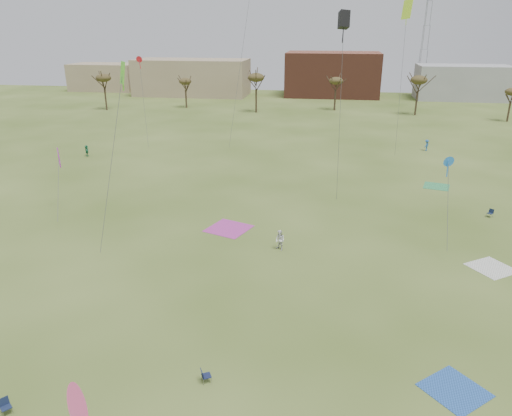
# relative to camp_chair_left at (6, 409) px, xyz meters

# --- Properties ---
(ground) EXTENTS (260.00, 260.00, 0.00)m
(ground) POSITION_rel_camp_chair_left_xyz_m (10.34, 5.39, -0.26)
(ground) COLOR #395019
(ground) RESTS_ON ground
(spectator_mid_e) EXTENTS (1.15, 1.11, 1.87)m
(spectator_mid_e) POSITION_rel_camp_chair_left_xyz_m (11.85, 21.56, 0.68)
(spectator_mid_e) COLOR white
(spectator_mid_e) RESTS_ON ground
(flyer_far_a) EXTENTS (1.16, 1.64, 1.71)m
(flyer_far_a) POSITION_rel_camp_chair_left_xyz_m (-21.25, 49.89, 0.59)
(flyer_far_a) COLOR #256F4B
(flyer_far_a) RESTS_ON ground
(flyer_far_c) EXTENTS (1.19, 1.34, 1.80)m
(flyer_far_c) POSITION_rel_camp_chair_left_xyz_m (31.14, 61.64, 0.64)
(flyer_far_c) COLOR #215798
(flyer_far_c) RESTS_ON ground
(blanket_blue) EXTENTS (4.22, 4.22, 0.03)m
(blanket_blue) POSITION_rel_camp_chair_left_xyz_m (23.36, 5.39, -0.26)
(blanket_blue) COLOR #2756A9
(blanket_blue) RESTS_ON ground
(blanket_cream) EXTENTS (4.39, 4.39, 0.03)m
(blanket_cream) POSITION_rel_camp_chair_left_xyz_m (29.65, 20.83, -0.26)
(blanket_cream) COLOR silver
(blanket_cream) RESTS_ON ground
(blanket_plum) EXTENTS (4.91, 4.91, 0.03)m
(blanket_plum) POSITION_rel_camp_chair_left_xyz_m (6.30, 25.51, -0.26)
(blanket_plum) COLOR #B7389B
(blanket_plum) RESTS_ON ground
(blanket_olive) EXTENTS (3.68, 3.68, 0.03)m
(blanket_olive) POSITION_rel_camp_chair_left_xyz_m (29.29, 42.69, -0.26)
(blanket_olive) COLOR #359255
(blanket_olive) RESTS_ON ground
(camp_chair_left) EXTENTS (0.74, 0.73, 0.87)m
(camp_chair_left) POSITION_rel_camp_chair_left_xyz_m (0.00, 0.00, 0.00)
(camp_chair_left) COLOR #15203B
(camp_chair_left) RESTS_ON ground
(camp_chair_center) EXTENTS (0.72, 0.70, 0.87)m
(camp_chair_center) POSITION_rel_camp_chair_left_xyz_m (9.63, 3.92, 0.00)
(camp_chair_center) COLOR #151D3B
(camp_chair_center) RESTS_ON ground
(camp_chair_right) EXTENTS (0.74, 0.74, 0.87)m
(camp_chair_right) POSITION_rel_camp_chair_left_xyz_m (32.83, 32.84, 0.00)
(camp_chair_right) COLOR #131F36
(camp_chair_right) RESTS_ON ground
(kites_aloft) EXTENTS (54.52, 67.40, 27.90)m
(kites_aloft) POSITION_rel_camp_chair_left_xyz_m (9.21, 37.26, 19.68)
(kites_aloft) COLOR #EC3C1B
(kites_aloft) RESTS_ON ground
(tree_line) EXTENTS (117.44, 49.32, 8.91)m
(tree_line) POSITION_rel_camp_chair_left_xyz_m (7.50, 84.51, 6.83)
(tree_line) COLOR #3A2B1E
(tree_line) RESTS_ON ground
(building_tan) EXTENTS (32.00, 14.00, 10.00)m
(building_tan) POSITION_rel_camp_chair_left_xyz_m (-24.66, 120.39, 4.74)
(building_tan) COLOR #937F60
(building_tan) RESTS_ON ground
(building_brick) EXTENTS (26.00, 16.00, 12.00)m
(building_brick) POSITION_rel_camp_chair_left_xyz_m (15.34, 125.39, 5.74)
(building_brick) COLOR brown
(building_brick) RESTS_ON ground
(building_grey) EXTENTS (24.00, 12.00, 9.00)m
(building_grey) POSITION_rel_camp_chair_left_xyz_m (50.34, 123.39, 4.24)
(building_grey) COLOR gray
(building_grey) RESTS_ON ground
(building_tan_west) EXTENTS (20.00, 12.00, 8.00)m
(building_tan_west) POSITION_rel_camp_chair_left_xyz_m (-54.66, 127.39, 3.74)
(building_tan_west) COLOR #937F60
(building_tan_west) RESTS_ON ground
(radio_tower) EXTENTS (1.51, 1.72, 41.00)m
(radio_tower) POSITION_rel_camp_chair_left_xyz_m (40.34, 130.39, 18.95)
(radio_tower) COLOR #9EA3A8
(radio_tower) RESTS_ON ground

